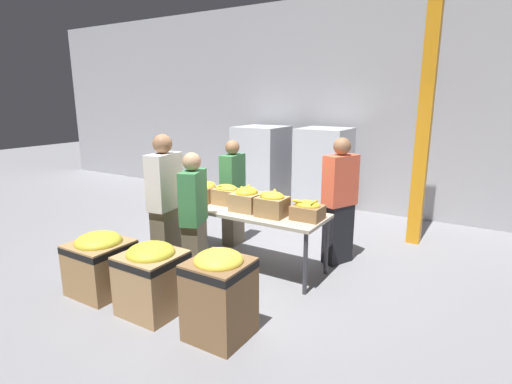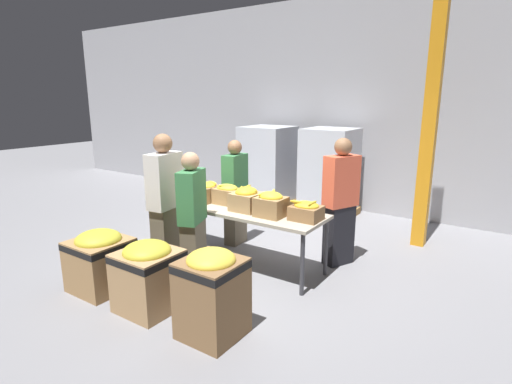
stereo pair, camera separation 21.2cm
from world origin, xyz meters
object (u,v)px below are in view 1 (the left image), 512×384
(donation_bin_2, at_px, (219,292))
(banana_box_1, at_px, (203,192))
(donation_bin_1, at_px, (152,276))
(banana_box_3, at_px, (247,199))
(sorting_table, at_px, (237,212))
(banana_box_0, at_px, (180,190))
(banana_box_4, at_px, (272,204))
(volunteer_1, at_px, (194,220))
(support_pillar, at_px, (426,109))
(banana_box_2, at_px, (227,194))
(volunteer_0, at_px, (339,202))
(banana_box_5, at_px, (308,210))
(pallet_stack_0, at_px, (323,173))
(volunteer_3, at_px, (166,205))
(volunteer_2, at_px, (233,193))
(donation_bin_0, at_px, (100,261))
(pallet_stack_1, at_px, (261,167))

(donation_bin_2, bearing_deg, banana_box_1, 132.49)
(donation_bin_1, bearing_deg, banana_box_3, 80.58)
(sorting_table, xyz_separation_m, donation_bin_1, (-0.07, -1.46, -0.32))
(banana_box_0, xyz_separation_m, banana_box_4, (1.52, -0.07, 0.03))
(banana_box_4, height_order, volunteer_1, volunteer_1)
(volunteer_1, xyz_separation_m, support_pillar, (1.98, 2.79, 1.22))
(banana_box_2, height_order, banana_box_3, banana_box_3)
(sorting_table, bearing_deg, volunteer_0, 34.03)
(banana_box_0, distance_m, banana_box_5, 1.94)
(banana_box_1, height_order, pallet_stack_0, pallet_stack_0)
(volunteer_0, xyz_separation_m, volunteer_3, (-1.73, -1.39, 0.03))
(banana_box_4, bearing_deg, banana_box_3, 172.77)
(sorting_table, height_order, banana_box_1, banana_box_1)
(banana_box_5, bearing_deg, sorting_table, -179.13)
(volunteer_2, relative_size, pallet_stack_0, 0.97)
(banana_box_4, distance_m, support_pillar, 2.74)
(volunteer_1, xyz_separation_m, donation_bin_2, (0.92, -0.76, -0.33))
(support_pillar, bearing_deg, donation_bin_1, -118.35)
(sorting_table, xyz_separation_m, banana_box_2, (-0.22, 0.08, 0.19))
(volunteer_3, bearing_deg, volunteer_2, -14.09)
(donation_bin_0, bearing_deg, donation_bin_1, -0.00)
(banana_box_0, xyz_separation_m, pallet_stack_0, (1.04, 2.74, -0.10))
(volunteer_2, relative_size, support_pillar, 0.39)
(sorting_table, relative_size, banana_box_5, 6.69)
(volunteer_2, bearing_deg, banana_box_5, 62.71)
(banana_box_4, bearing_deg, volunteer_2, 146.57)
(banana_box_3, height_order, volunteer_3, volunteer_3)
(banana_box_3, xyz_separation_m, pallet_stack_1, (-1.40, 2.72, -0.13))
(banana_box_0, height_order, banana_box_4, banana_box_4)
(sorting_table, relative_size, banana_box_0, 6.82)
(banana_box_3, distance_m, pallet_stack_1, 3.06)
(sorting_table, xyz_separation_m, volunteer_0, (1.11, 0.75, 0.12))
(banana_box_0, relative_size, volunteer_1, 0.22)
(volunteer_0, relative_size, donation_bin_1, 2.25)
(donation_bin_1, relative_size, donation_bin_2, 0.88)
(banana_box_0, bearing_deg, pallet_stack_0, 69.19)
(volunteer_0, distance_m, volunteer_1, 1.91)
(volunteer_0, bearing_deg, banana_box_1, -41.86)
(donation_bin_2, xyz_separation_m, pallet_stack_0, (-0.70, 4.18, 0.35))
(sorting_table, relative_size, pallet_stack_1, 1.47)
(banana_box_1, bearing_deg, pallet_stack_0, 76.27)
(support_pillar, relative_size, pallet_stack_0, 2.47)
(donation_bin_1, xyz_separation_m, support_pillar, (1.91, 3.54, 1.61))
(donation_bin_2, bearing_deg, donation_bin_0, 180.00)
(banana_box_1, bearing_deg, pallet_stack_1, 103.80)
(volunteer_3, bearing_deg, pallet_stack_1, 2.58)
(sorting_table, height_order, banana_box_2, banana_box_2)
(banana_box_0, bearing_deg, volunteer_1, -39.99)
(banana_box_5, bearing_deg, donation_bin_0, -141.49)
(sorting_table, xyz_separation_m, banana_box_0, (-0.96, -0.02, 0.18))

